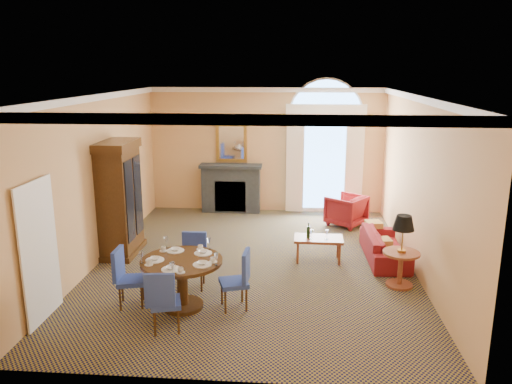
# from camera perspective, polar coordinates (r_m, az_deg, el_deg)

# --- Properties ---
(ground) EXTENTS (7.50, 7.50, 0.00)m
(ground) POSITION_cam_1_polar(r_m,az_deg,el_deg) (9.74, -0.24, -8.15)
(ground) COLOR #13133B
(ground) RESTS_ON ground
(room_envelope) EXTENTS (6.04, 7.52, 3.45)m
(room_envelope) POSITION_cam_1_polar(r_m,az_deg,el_deg) (9.76, -0.07, 7.15)
(room_envelope) COLOR #E6AF6E
(room_envelope) RESTS_ON ground
(armoire) EXTENTS (0.66, 1.17, 2.30)m
(armoire) POSITION_cam_1_polar(r_m,az_deg,el_deg) (10.30, -15.34, -0.94)
(armoire) COLOR #341E0B
(armoire) RESTS_ON ground
(dining_table) EXTENTS (1.27, 1.27, 1.00)m
(dining_table) POSITION_cam_1_polar(r_m,az_deg,el_deg) (7.92, -8.46, -9.02)
(dining_table) COLOR #341E0B
(dining_table) RESTS_ON ground
(dining_chair_north) EXTENTS (0.45, 0.45, 0.94)m
(dining_chair_north) POSITION_cam_1_polar(r_m,az_deg,el_deg) (8.68, -7.15, -7.28)
(dining_chair_north) COLOR #253C93
(dining_chair_north) RESTS_ON ground
(dining_chair_south) EXTENTS (0.52, 0.52, 0.94)m
(dining_chair_south) POSITION_cam_1_polar(r_m,az_deg,el_deg) (7.27, -10.59, -11.82)
(dining_chair_south) COLOR #253C93
(dining_chair_south) RESTS_ON ground
(dining_chair_east) EXTENTS (0.53, 0.53, 0.94)m
(dining_chair_east) POSITION_cam_1_polar(r_m,az_deg,el_deg) (7.85, -1.88, -9.56)
(dining_chair_east) COLOR #253C93
(dining_chair_east) RESTS_ON ground
(dining_chair_west) EXTENTS (0.51, 0.51, 0.94)m
(dining_chair_west) POSITION_cam_1_polar(r_m,az_deg,el_deg) (8.20, -14.75, -8.99)
(dining_chair_west) COLOR #253C93
(dining_chair_west) RESTS_ON ground
(sofa) EXTENTS (0.76, 1.85, 0.53)m
(sofa) POSITION_cam_1_polar(r_m,az_deg,el_deg) (10.20, 14.49, -5.99)
(sofa) COLOR maroon
(sofa) RESTS_ON ground
(armchair) EXTENTS (1.12, 1.12, 0.74)m
(armchair) POSITION_cam_1_polar(r_m,az_deg,el_deg) (12.10, 10.26, -2.08)
(armchair) COLOR maroon
(armchair) RESTS_ON ground
(coffee_table) EXTENTS (0.95, 0.54, 0.79)m
(coffee_table) POSITION_cam_1_polar(r_m,az_deg,el_deg) (9.79, 7.11, -5.41)
(coffee_table) COLOR brown
(coffee_table) RESTS_ON ground
(side_table) EXTENTS (0.63, 0.63, 1.25)m
(side_table) POSITION_cam_1_polar(r_m,az_deg,el_deg) (8.86, 16.37, -5.57)
(side_table) COLOR brown
(side_table) RESTS_ON ground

